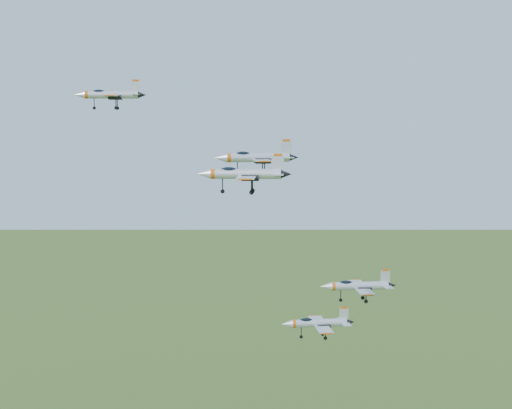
{
  "coord_description": "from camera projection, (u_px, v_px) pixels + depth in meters",
  "views": [
    {
      "loc": [
        8.89,
        -109.42,
        153.26
      ],
      "look_at": [
        0.87,
        -2.11,
        140.47
      ],
      "focal_mm": 50.0,
      "sensor_mm": 36.0,
      "label": 1
    }
  ],
  "objects": [
    {
      "name": "jet_left_low",
      "position": [
        357.0,
        286.0,
        118.38
      ],
      "size": [
        12.9,
        10.79,
        3.45
      ],
      "rotation": [
        0.0,
        0.0,
        0.15
      ],
      "color": "silver"
    },
    {
      "name": "jet_right_low",
      "position": [
        317.0,
        323.0,
        99.65
      ],
      "size": [
        10.42,
        8.76,
        2.8
      ],
      "rotation": [
        0.0,
        0.0,
        0.19
      ],
      "color": "silver"
    },
    {
      "name": "jet_left_high",
      "position": [
        256.0,
        157.0,
        107.88
      ],
      "size": [
        12.9,
        10.85,
        3.46
      ],
      "rotation": [
        0.0,
        0.0,
        0.2
      ],
      "color": "silver"
    },
    {
      "name": "jet_lead",
      "position": [
        110.0,
        95.0,
        123.78
      ],
      "size": [
        12.4,
        10.38,
        3.32
      ],
      "rotation": [
        0.0,
        0.0,
        0.16
      ],
      "color": "silver"
    },
    {
      "name": "jet_right_high",
      "position": [
        243.0,
        174.0,
        91.98
      ],
      "size": [
        12.34,
        10.14,
        3.31
      ],
      "rotation": [
        0.0,
        0.0,
        0.02
      ],
      "color": "silver"
    }
  ]
}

